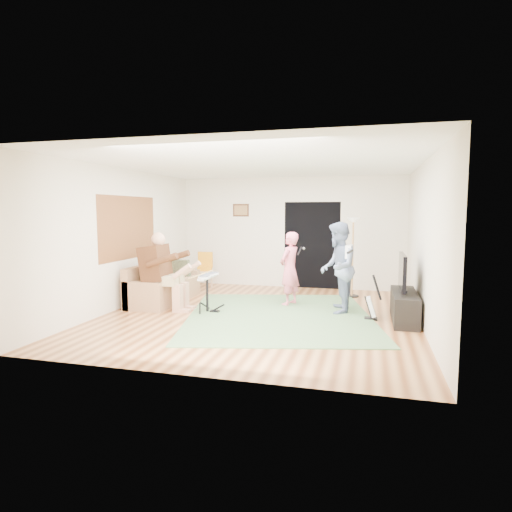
{
  "coord_description": "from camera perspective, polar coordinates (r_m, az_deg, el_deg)",
  "views": [
    {
      "loc": [
        1.87,
        -7.37,
        1.88
      ],
      "look_at": [
        -0.15,
        0.3,
        1.04
      ],
      "focal_mm": 30.0,
      "sensor_mm": 36.0,
      "label": 1
    }
  ],
  "objects": [
    {
      "name": "floor",
      "position": [
        7.83,
        0.5,
        -7.86
      ],
      "size": [
        6.0,
        6.0,
        0.0
      ],
      "primitive_type": "plane",
      "color": "brown",
      "rests_on": "ground"
    },
    {
      "name": "walls",
      "position": [
        7.62,
        0.51,
        2.04
      ],
      "size": [
        5.5,
        6.0,
        2.7
      ],
      "primitive_type": null,
      "color": "beige",
      "rests_on": "floor"
    },
    {
      "name": "ceiling",
      "position": [
        7.65,
        0.52,
        12.18
      ],
      "size": [
        6.0,
        6.0,
        0.0
      ],
      "primitive_type": "plane",
      "rotation": [
        3.14,
        0.0,
        0.0
      ],
      "color": "white",
      "rests_on": "walls"
    },
    {
      "name": "window_blinds",
      "position": [
        8.87,
        -16.64,
        3.64
      ],
      "size": [
        0.0,
        2.05,
        2.05
      ],
      "primitive_type": "plane",
      "rotation": [
        1.57,
        0.0,
        1.57
      ],
      "color": "brown",
      "rests_on": "walls"
    },
    {
      "name": "doorway",
      "position": [
        10.48,
        7.46,
        1.42
      ],
      "size": [
        2.1,
        0.0,
        2.1
      ],
      "primitive_type": "plane",
      "rotation": [
        1.57,
        0.0,
        0.0
      ],
      "color": "black",
      "rests_on": "walls"
    },
    {
      "name": "picture_frame",
      "position": [
        10.82,
        -2.03,
        6.12
      ],
      "size": [
        0.42,
        0.03,
        0.32
      ],
      "primitive_type": "cube",
      "color": "#3F2314",
      "rests_on": "walls"
    },
    {
      "name": "area_rug",
      "position": [
        7.78,
        3.11,
        -7.9
      ],
      "size": [
        3.97,
        4.37,
        0.02
      ],
      "primitive_type": "cube",
      "rotation": [
        0.0,
        0.0,
        0.23
      ],
      "color": "#4E7547",
      "rests_on": "floor"
    },
    {
      "name": "sofa",
      "position": [
        9.15,
        -12.58,
        -4.31
      ],
      "size": [
        0.8,
        1.95,
        0.79
      ],
      "color": "#9F744F",
      "rests_on": "floor"
    },
    {
      "name": "drummer",
      "position": [
        8.33,
        -12.04,
        -3.12
      ],
      "size": [
        0.96,
        0.54,
        1.48
      ],
      "color": "#4D2915",
      "rests_on": "sofa"
    },
    {
      "name": "drum_kit",
      "position": [
        8.03,
        -6.52,
        -5.23
      ],
      "size": [
        0.39,
        0.71,
        0.73
      ],
      "color": "black",
      "rests_on": "floor"
    },
    {
      "name": "singer",
      "position": [
        8.55,
        4.5,
        -1.7
      ],
      "size": [
        0.52,
        0.63,
        1.47
      ],
      "primitive_type": "imported",
      "rotation": [
        0.0,
        0.0,
        -1.94
      ],
      "color": "#EC667E",
      "rests_on": "floor"
    },
    {
      "name": "microphone",
      "position": [
        8.48,
        5.85,
        0.69
      ],
      "size": [
        0.06,
        0.06,
        0.24
      ],
      "primitive_type": null,
      "color": "black",
      "rests_on": "singer"
    },
    {
      "name": "guitarist",
      "position": [
        8.02,
        10.84,
        -1.53
      ],
      "size": [
        0.66,
        0.84,
        1.68
      ],
      "primitive_type": "imported",
      "rotation": [
        0.0,
        0.0,
        -1.54
      ],
      "color": "#6F80A3",
      "rests_on": "floor"
    },
    {
      "name": "guitar_held",
      "position": [
        7.97,
        12.32,
        0.58
      ],
      "size": [
        0.18,
        0.61,
        0.26
      ],
      "primitive_type": null,
      "rotation": [
        0.0,
        0.0,
        -0.11
      ],
      "color": "white",
      "rests_on": "guitarist"
    },
    {
      "name": "guitar_spare",
      "position": [
        7.74,
        15.16,
        -6.54
      ],
      "size": [
        0.28,
        0.25,
        0.79
      ],
      "color": "black",
      "rests_on": "floor"
    },
    {
      "name": "torchiere_lamp",
      "position": [
        9.55,
        12.79,
        1.72
      ],
      "size": [
        0.31,
        0.31,
        1.73
      ],
      "color": "black",
      "rests_on": "floor"
    },
    {
      "name": "dining_chair",
      "position": [
        10.4,
        -7.01,
        -2.67
      ],
      "size": [
        0.38,
        0.4,
        0.89
      ],
      "rotation": [
        0.0,
        0.0,
        0.02
      ],
      "color": "tan",
      "rests_on": "floor"
    },
    {
      "name": "tv_cabinet",
      "position": [
        7.8,
        19.16,
        -6.38
      ],
      "size": [
        0.4,
        1.4,
        0.5
      ],
      "primitive_type": "cube",
      "color": "black",
      "rests_on": "floor"
    },
    {
      "name": "television",
      "position": [
        7.69,
        18.94,
        -2.0
      ],
      "size": [
        0.06,
        0.99,
        0.61
      ],
      "primitive_type": "cube",
      "color": "black",
      "rests_on": "tv_cabinet"
    }
  ]
}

